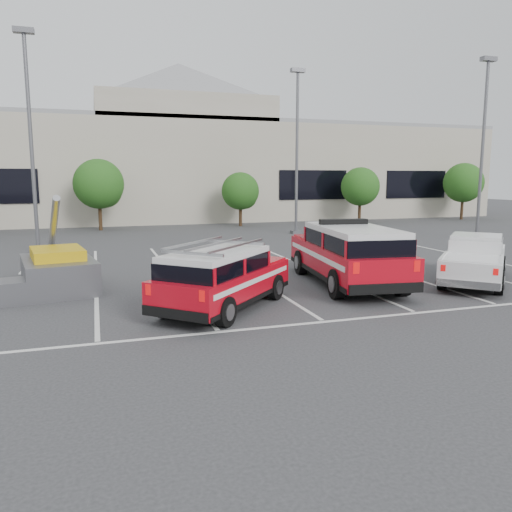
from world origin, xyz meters
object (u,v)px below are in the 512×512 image
Objects in this scene: tree_far_right at (464,184)px; white_pickup at (474,264)px; light_pole_mid at (297,152)px; fire_chief_suv at (348,259)px; utility_rig at (55,272)px; light_pole_left at (31,143)px; tree_right at (361,188)px; convention_building at (158,165)px; ladder_suv at (223,282)px; light_pole_right at (482,149)px; tree_mid_left at (100,186)px; tree_mid_right at (241,192)px.

tree_far_right reaches higher than white_pickup.
light_pole_mid reaches higher than tree_far_right.
utility_rig is (-9.28, 2.01, -0.28)m from fire_chief_suv.
tree_right is at bearing 23.51° from light_pole_left.
convention_building is 17.96m from tree_right.
light_pole_left reaches higher than ladder_suv.
ladder_suv is at bearing -149.06° from light_pole_right.
tree_mid_right is (10.00, -0.00, -0.54)m from tree_mid_left.
convention_building is at bearing 113.26° from light_pole_mid.
light_pole_mid is 19.66m from ladder_suv.
ladder_suv is 5.91m from utility_rig.
light_pole_right reaches higher than fire_chief_suv.
tree_far_right is 15.24m from light_pole_right.
ladder_suv is (2.80, -22.90, -2.29)m from tree_mid_left.
tree_far_right is 0.47× the size of light_pole_right.
light_pole_mid is 1.00× the size of light_pole_right.
light_pole_mid is (6.82, -15.86, 0.47)m from convention_building.
convention_building reaches higher than tree_far_right.
convention_building reaches higher than light_pole_mid.
light_pole_left is (-33.09, -10.05, 2.14)m from tree_far_right.
tree_far_right is at bearing 0.00° from tree_mid_right.
tree_far_right is 0.47× the size of light_pole_mid.
tree_mid_right is at bearing -63.43° from convention_building.
tree_far_right reaches higher than tree_mid_right.
fire_chief_suv is at bearing 64.05° from ladder_suv.
light_pole_mid reaches higher than fire_chief_suv.
light_pole_mid reaches higher than tree_mid_left.
convention_building is 17.27m from light_pole_mid.
convention_building is 5.86× the size of light_pole_right.
ladder_suv is at bearing -65.36° from light_pole_left.
fire_chief_suv is 4.45m from white_pickup.
tree_right is 0.43× the size of light_pole_left.
light_pole_mid is at bearing -26.92° from tree_mid_left.
tree_far_right is 28.63m from white_pickup.
tree_far_right reaches higher than tree_right.
utility_rig is at bearing 175.16° from fire_chief_suv.
tree_mid_right is 0.82× the size of tree_far_right.
tree_right is (14.91, -9.82, -1.95)m from convention_building.
white_pickup is (15.00, -12.01, -4.55)m from light_pole_left.
light_pole_left is 1.60× the size of fire_chief_suv.
light_pole_right is 14.21m from white_pickup.
white_pickup is (-9.00, -10.01, -4.55)m from light_pole_right.
tree_mid_right is 16.47m from light_pole_right.
utility_rig is (-31.71, -19.09, -2.43)m from tree_far_right.
ladder_suv is (-4.77, -1.80, -0.14)m from fire_chief_suv.
tree_right is 1.13× the size of utility_rig.
fire_chief_suv is at bearing -85.41° from convention_building.
tree_mid_left is at bearing 72.90° from light_pole_left.
white_pickup is (-8.09, -22.06, -2.13)m from tree_right.
tree_far_right is 34.65m from light_pole_left.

